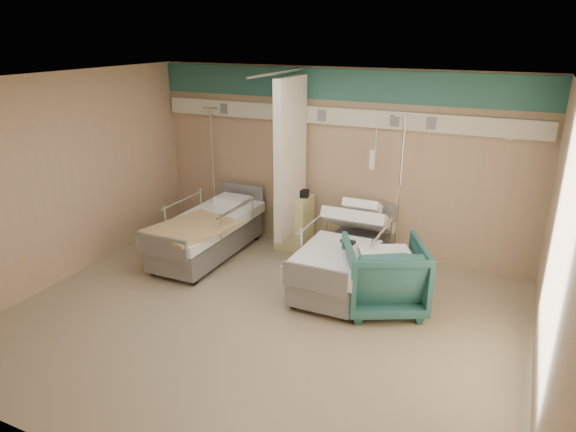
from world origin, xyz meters
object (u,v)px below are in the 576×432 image
(bedside_cabinet, at_px, (294,222))
(iv_stand_right, at_px, (396,239))
(bed_right, at_px, (344,263))
(bed_left, at_px, (207,237))
(visitor_armchair, at_px, (384,275))
(iv_stand_left, at_px, (215,207))

(bedside_cabinet, relative_size, iv_stand_right, 0.38)
(bed_right, bearing_deg, bed_left, 180.00)
(bed_right, xyz_separation_m, bedside_cabinet, (-1.15, 0.90, 0.11))
(bedside_cabinet, xyz_separation_m, iv_stand_right, (1.65, -0.09, 0.03))
(visitor_armchair, bearing_deg, iv_stand_right, -109.34)
(bed_left, bearing_deg, iv_stand_left, 116.19)
(bed_left, height_order, bedside_cabinet, bedside_cabinet)
(bed_right, height_order, iv_stand_right, iv_stand_right)
(bed_right, height_order, bedside_cabinet, bedside_cabinet)
(iv_stand_left, bearing_deg, iv_stand_right, -2.92)
(bedside_cabinet, height_order, visitor_armchair, visitor_armchair)
(bed_left, xyz_separation_m, visitor_armchair, (2.85, -0.39, 0.13))
(visitor_armchair, height_order, iv_stand_left, iv_stand_left)
(iv_stand_left, bearing_deg, bed_right, -20.01)
(bed_right, height_order, iv_stand_left, iv_stand_left)
(iv_stand_right, height_order, iv_stand_left, iv_stand_right)
(bed_left, relative_size, bedside_cabinet, 2.54)
(bed_left, relative_size, visitor_armchair, 2.21)
(bed_left, distance_m, iv_stand_right, 2.82)
(visitor_armchair, xyz_separation_m, iv_stand_left, (-3.33, 1.37, -0.01))
(bedside_cabinet, bearing_deg, bed_right, -38.05)
(bed_right, distance_m, visitor_armchair, 0.77)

